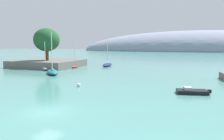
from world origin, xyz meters
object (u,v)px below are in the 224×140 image
object	(u,v)px
sailboat_grey_near_shore	(46,68)
mooring_buoy_white	(79,85)
sailboat_teal_mid_mooring	(52,71)
motorboat_black_foreground	(192,91)
sailboat_red_outer_mooring	(74,66)
tree_clump_shore	(47,40)
sailboat_navy_end_of_line	(107,64)

from	to	relation	value
sailboat_grey_near_shore	mooring_buoy_white	xyz separation A→B (m)	(20.06, -17.56, -0.24)
sailboat_teal_mid_mooring	motorboat_black_foreground	world-z (taller)	sailboat_teal_mid_mooring
motorboat_black_foreground	sailboat_red_outer_mooring	bearing A→B (deg)	-49.80
tree_clump_shore	sailboat_navy_end_of_line	world-z (taller)	tree_clump_shore
tree_clump_shore	sailboat_red_outer_mooring	bearing A→B (deg)	19.71
tree_clump_shore	sailboat_grey_near_shore	distance (m)	9.93
sailboat_navy_end_of_line	mooring_buoy_white	distance (m)	33.52
tree_clump_shore	motorboat_black_foreground	size ratio (longest dim) A/B	2.04
sailboat_grey_near_shore	sailboat_teal_mid_mooring	world-z (taller)	sailboat_teal_mid_mooring
sailboat_grey_near_shore	sailboat_teal_mid_mooring	xyz separation A→B (m)	(7.05, -6.59, 0.05)
sailboat_grey_near_shore	sailboat_red_outer_mooring	size ratio (longest dim) A/B	0.95
sailboat_teal_mid_mooring	sailboat_navy_end_of_line	xyz separation A→B (m)	(4.59, 21.47, -0.03)
sailboat_red_outer_mooring	motorboat_black_foreground	size ratio (longest dim) A/B	1.72
sailboat_red_outer_mooring	mooring_buoy_white	size ratio (longest dim) A/B	13.55
sailboat_red_outer_mooring	sailboat_navy_end_of_line	distance (m)	10.22
sailboat_grey_near_shore	sailboat_teal_mid_mooring	size ratio (longest dim) A/B	0.79
sailboat_grey_near_shore	motorboat_black_foreground	size ratio (longest dim) A/B	1.63
sailboat_grey_near_shore	motorboat_black_foreground	world-z (taller)	sailboat_grey_near_shore
sailboat_navy_end_of_line	motorboat_black_foreground	distance (m)	40.15
tree_clump_shore	sailboat_navy_end_of_line	distance (m)	19.38
tree_clump_shore	sailboat_red_outer_mooring	world-z (taller)	tree_clump_shore
sailboat_navy_end_of_line	motorboat_black_foreground	size ratio (longest dim) A/B	2.27
motorboat_black_foreground	mooring_buoy_white	xyz separation A→B (m)	(-16.69, -1.11, -0.01)
sailboat_red_outer_mooring	motorboat_black_foreground	bearing A→B (deg)	34.79
tree_clump_shore	sailboat_grey_near_shore	xyz separation A→B (m)	(3.59, -5.48, -7.46)
sailboat_teal_mid_mooring	mooring_buoy_white	distance (m)	17.02
sailboat_grey_near_shore	sailboat_navy_end_of_line	world-z (taller)	sailboat_navy_end_of_line
sailboat_grey_near_shore	tree_clump_shore	bearing A→B (deg)	175.77
tree_clump_shore	mooring_buoy_white	xyz separation A→B (m)	(23.65, -23.04, -7.70)
tree_clump_shore	sailboat_red_outer_mooring	distance (m)	10.99
tree_clump_shore	sailboat_grey_near_shore	world-z (taller)	tree_clump_shore
motorboat_black_foreground	sailboat_grey_near_shore	bearing A→B (deg)	-37.04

